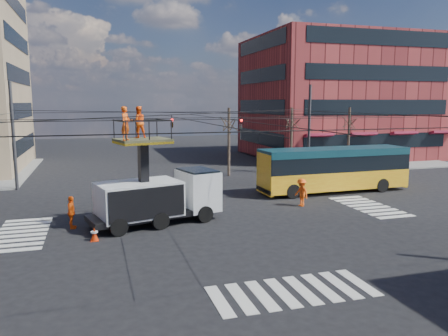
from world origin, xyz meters
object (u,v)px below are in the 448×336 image
(city_bus, at_px, (334,168))
(utility_truck, at_px, (158,185))
(traffic_cone, at_px, (94,234))
(worker_ground, at_px, (71,212))
(flagger, at_px, (301,192))

(city_bus, bearing_deg, utility_truck, -161.95)
(traffic_cone, xyz_separation_m, worker_ground, (-1.10, 2.43, 0.53))
(traffic_cone, distance_m, flagger, 13.00)
(worker_ground, distance_m, flagger, 13.65)
(worker_ground, height_order, flagger, flagger)
(utility_truck, bearing_deg, worker_ground, 162.82)
(utility_truck, relative_size, traffic_cone, 11.17)
(flagger, bearing_deg, worker_ground, -98.10)
(worker_ground, relative_size, flagger, 0.97)
(traffic_cone, height_order, flagger, flagger)
(utility_truck, bearing_deg, flagger, -6.59)
(utility_truck, relative_size, city_bus, 0.66)
(utility_truck, height_order, flagger, utility_truck)
(city_bus, distance_m, traffic_cone, 18.21)
(worker_ground, bearing_deg, utility_truck, -87.96)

